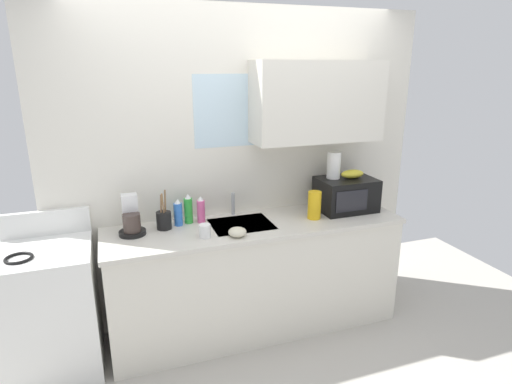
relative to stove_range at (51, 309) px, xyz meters
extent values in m
cube|color=silver|center=(1.49, 0.35, 0.79)|extent=(3.06, 0.10, 2.50)
cube|color=silver|center=(2.05, 0.14, 1.33)|extent=(1.04, 0.32, 0.62)
cube|color=silver|center=(1.38, 0.31, 1.27)|extent=(0.56, 0.02, 0.55)
cube|color=silver|center=(1.49, 0.00, -0.03)|extent=(2.26, 0.60, 0.86)
cube|color=beige|center=(1.49, 0.00, 0.42)|extent=(2.29, 0.63, 0.03)
cube|color=#9EA0A5|center=(1.38, 0.02, 0.37)|extent=(0.46, 0.38, 0.14)
cylinder|color=#B2B5BA|center=(1.38, 0.24, 0.54)|extent=(0.03, 0.03, 0.19)
cube|color=white|center=(0.00, 0.00, -0.01)|extent=(0.60, 0.60, 0.90)
torus|color=black|center=(-0.12, -0.10, 0.45)|extent=(0.17, 0.17, 0.02)
cube|color=white|center=(0.00, 0.28, 0.53)|extent=(0.60, 0.04, 0.18)
cube|color=black|center=(2.30, 0.05, 0.58)|extent=(0.46, 0.34, 0.27)
cube|color=black|center=(2.25, -0.13, 0.58)|extent=(0.28, 0.01, 0.17)
ellipsoid|color=gold|center=(2.35, 0.05, 0.75)|extent=(0.20, 0.11, 0.07)
cylinder|color=white|center=(2.20, 0.10, 0.82)|extent=(0.11, 0.11, 0.22)
cylinder|color=black|center=(0.58, 0.08, 0.46)|extent=(0.19, 0.19, 0.03)
cylinder|color=#3F332D|center=(0.58, 0.07, 0.54)|extent=(0.12, 0.12, 0.13)
cube|color=silver|center=(0.58, 0.15, 0.59)|extent=(0.11, 0.09, 0.26)
cylinder|color=#E55999|center=(1.10, 0.16, 0.53)|extent=(0.06, 0.06, 0.18)
cone|color=white|center=(1.10, 0.16, 0.64)|extent=(0.05, 0.05, 0.04)
cylinder|color=green|center=(1.01, 0.18, 0.54)|extent=(0.06, 0.06, 0.20)
cone|color=white|center=(1.01, 0.18, 0.66)|extent=(0.05, 0.05, 0.04)
cylinder|color=blue|center=(0.92, 0.15, 0.53)|extent=(0.06, 0.06, 0.17)
cone|color=white|center=(0.92, 0.15, 0.63)|extent=(0.05, 0.05, 0.04)
cylinder|color=gold|center=(1.96, -0.05, 0.55)|extent=(0.10, 0.10, 0.22)
cylinder|color=white|center=(1.06, -0.14, 0.49)|extent=(0.08, 0.08, 0.09)
cylinder|color=black|center=(0.81, 0.12, 0.51)|extent=(0.11, 0.11, 0.13)
cylinder|color=olive|center=(0.80, 0.12, 0.59)|extent=(0.03, 0.03, 0.22)
cylinder|color=olive|center=(0.83, 0.13, 0.61)|extent=(0.02, 0.02, 0.26)
cylinder|color=olive|center=(0.81, 0.10, 0.60)|extent=(0.02, 0.03, 0.24)
ellipsoid|color=beige|center=(1.28, -0.20, 0.47)|extent=(0.13, 0.13, 0.06)
camera|label=1|loc=(0.47, -2.88, 1.61)|focal=29.83mm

